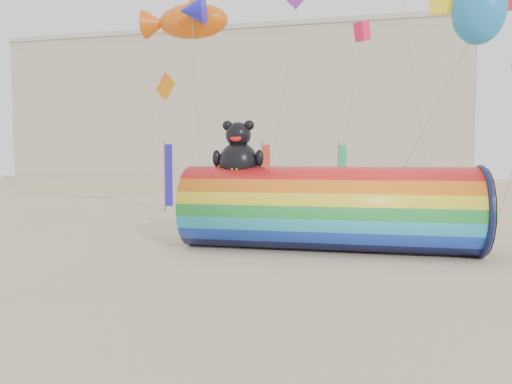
% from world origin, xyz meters
% --- Properties ---
extents(ground, '(160.00, 160.00, 0.00)m').
position_xyz_m(ground, '(0.00, 0.00, 0.00)').
color(ground, '#CCB58C').
rests_on(ground, ground).
extents(hotel_building, '(60.40, 15.40, 20.60)m').
position_xyz_m(hotel_building, '(-12.00, 45.95, 10.31)').
color(hotel_building, '#B7AD99').
rests_on(hotel_building, ground).
extents(windsock_assembly, '(12.00, 3.66, 5.53)m').
position_xyz_m(windsock_assembly, '(3.46, 1.68, 1.84)').
color(windsock_assembly, red).
rests_on(windsock_assembly, ground).
extents(kite_handler, '(0.72, 0.60, 1.68)m').
position_xyz_m(kite_handler, '(4.82, 3.80, 0.84)').
color(kite_handler, slate).
rests_on(kite_handler, ground).
extents(fabric_bundle, '(2.62, 1.35, 0.41)m').
position_xyz_m(fabric_bundle, '(5.84, 2.06, 0.17)').
color(fabric_bundle, '#34090B').
rests_on(fabric_bundle, ground).
extents(festival_banners, '(12.98, 4.73, 5.20)m').
position_xyz_m(festival_banners, '(-2.28, 16.15, 2.64)').
color(festival_banners, '#59595E').
rests_on(festival_banners, ground).
extents(flying_kites, '(30.34, 14.40, 8.41)m').
position_xyz_m(flying_kites, '(1.51, 4.52, 10.10)').
color(flying_kites, '#D9570B').
rests_on(flying_kites, ground).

